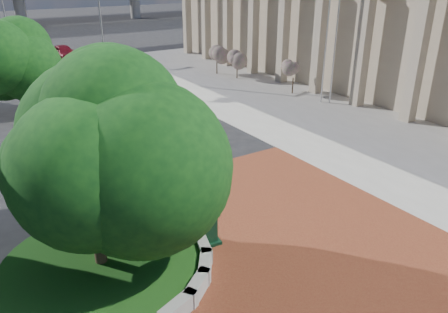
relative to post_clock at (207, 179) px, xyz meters
The scene contains 17 objects.
ground 2.88m from the post_clock, 17.38° to the left, with size 200.00×200.00×0.00m, color black.
plaza 2.87m from the post_clock, 20.32° to the right, with size 12.00×12.00×0.04m, color maroon.
sidewalk 20.50m from the post_clock, 30.92° to the left, with size 20.00×50.00×0.04m, color #9E9B93.
planter_wall 2.54m from the post_clock, 159.79° to the left, with size 2.96×6.77×0.54m.
grass_bed 4.21m from the post_clock, behind, with size 6.10×6.10×0.40m, color #144212.
civic_building 28.06m from the post_clock, 26.43° to the left, with size 17.35×44.00×8.60m.
tree_planter 3.79m from the post_clock, behind, with size 5.20×5.20×6.33m.
tree_street 18.65m from the post_clock, 97.83° to the left, with size 4.40×4.40×5.45m.
post_clock is the anchor object (origin of this frame).
parked_car 36.86m from the post_clock, 82.85° to the left, with size 1.68×4.17×1.42m, color maroon.
flagpole_a 18.77m from the post_clock, 31.86° to the left, with size 1.36×0.70×9.26m.
flagpole_b 18.69m from the post_clock, 33.69° to the left, with size 1.37×0.64×9.24m.
street_lamp_near 26.71m from the post_clock, 77.83° to the left, with size 1.82×0.59×8.24m.
street_lamp_far 41.57m from the post_clock, 89.27° to the left, with size 2.18×0.33×9.73m.
shrub_near 20.22m from the post_clock, 40.70° to the left, with size 1.20×1.20×2.20m.
shrub_mid 24.37m from the post_clock, 53.12° to the left, with size 1.20×1.20×2.20m.
shrub_far 26.04m from the post_clock, 57.20° to the left, with size 1.20×1.20×2.20m.
Camera 1 is at (-7.84, -11.31, 8.66)m, focal length 35.00 mm.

